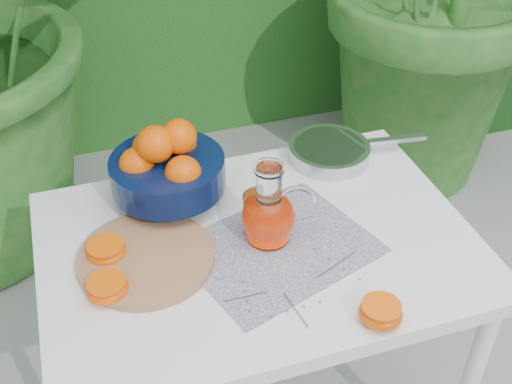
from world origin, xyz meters
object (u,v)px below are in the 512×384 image
object	(u,v)px
juice_pitcher	(270,214)
saute_pan	(330,151)
white_table	(259,267)
cutting_board	(146,258)
fruit_bowl	(166,166)

from	to	relation	value
juice_pitcher	saute_pan	xyz separation A→B (m)	(0.27, 0.26, -0.05)
white_table	cutting_board	size ratio (longest dim) A/B	3.26
juice_pitcher	saute_pan	size ratio (longest dim) A/B	0.51
white_table	saute_pan	size ratio (longest dim) A/B	2.50
cutting_board	fruit_bowl	size ratio (longest dim) A/B	0.83
juice_pitcher	saute_pan	bearing A→B (deg)	44.72
saute_pan	white_table	bearing A→B (deg)	-137.85
fruit_bowl	saute_pan	world-z (taller)	fruit_bowl
cutting_board	saute_pan	size ratio (longest dim) A/B	0.77
fruit_bowl	juice_pitcher	xyz separation A→B (m)	(0.19, -0.22, -0.03)
cutting_board	fruit_bowl	xyz separation A→B (m)	(0.10, 0.21, 0.09)
white_table	juice_pitcher	distance (m)	0.16
fruit_bowl	juice_pitcher	world-z (taller)	fruit_bowl
juice_pitcher	saute_pan	world-z (taller)	juice_pitcher
fruit_bowl	cutting_board	bearing A→B (deg)	-115.00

